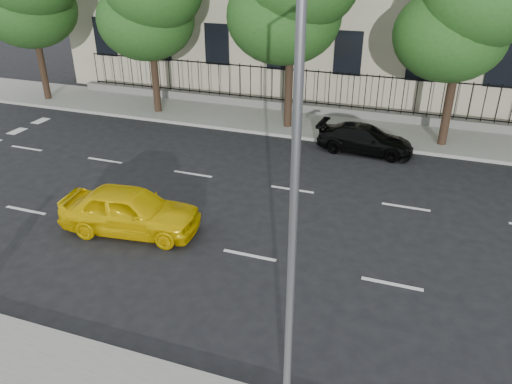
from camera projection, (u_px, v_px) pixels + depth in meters
ground at (215, 310)px, 12.22m from camera, size 120.00×120.00×0.00m
far_sidewalk at (332, 127)px, 23.96m from camera, size 60.00×4.00×0.15m
lane_markings at (273, 218)px, 16.21m from camera, size 49.60×4.62×0.01m
iron_fence at (340, 105)px, 25.13m from camera, size 30.00×0.50×2.20m
street_light at (305, 155)px, 7.66m from camera, size 0.25×3.32×8.05m
tree_d at (467, 5)px, 19.32m from camera, size 5.34×4.94×8.84m
yellow_taxi at (130, 210)px, 15.22m from camera, size 4.46×2.24×1.46m
black_sedan at (365, 139)px, 21.06m from camera, size 4.12×1.89×1.17m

